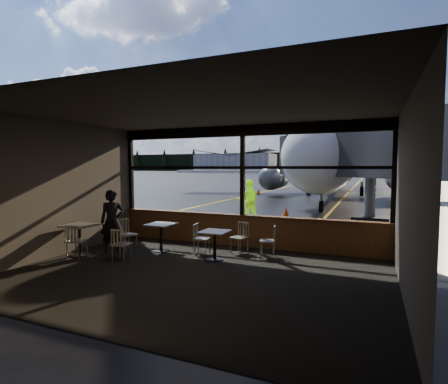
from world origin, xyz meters
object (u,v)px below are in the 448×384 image
Objects in this scene: jet_bridge at (376,169)px; cone_wing at (259,191)px; cafe_table_near at (215,246)px; airliner at (335,133)px; cone_nose at (286,212)px; chair_mid_w at (127,235)px; chair_mid_s at (122,245)px; chair_near_n at (239,238)px; cafe_table_mid at (161,238)px; ground_crew at (249,201)px; cafe_table_left at (80,240)px; chair_near_e at (267,241)px; passenger at (112,221)px; chair_near_w at (202,239)px; chair_left_s at (77,241)px.

cone_wing is (-9.27, 14.28, -2.03)m from jet_bridge.
airliner is at bearing 88.20° from cafe_table_near.
cafe_table_near reaches higher than cone_nose.
chair_mid_s is at bearing 47.14° from chair_mid_w.
chair_near_n is at bearing -86.82° from cone_nose.
chair_near_n is 21.44m from cone_wing.
chair_mid_w reaches higher than cafe_table_mid.
chair_mid_s is 0.92× the size of chair_mid_w.
cafe_table_left is at bearing 47.30° from ground_crew.
chair_mid_s is (-3.19, -1.77, 0.00)m from chair_near_e.
jet_bridge reaches higher than cone_wing.
cafe_table_near is 2.62m from chair_mid_w.
ground_crew is (0.49, 5.92, 0.51)m from cafe_table_mid.
chair_near_e is (4.54, 1.79, -0.00)m from cafe_table_left.
cone_wing is (-2.69, 21.86, -0.62)m from passenger.
chair_mid_s reaches higher than chair_near_w.
chair_mid_s is 0.46× the size of ground_crew.
chair_left_s reaches higher than chair_mid_s.
chair_near_n is at bearing 26.69° from cafe_table_left.
cafe_table_mid is at bearing 68.08° from chair_mid_s.
jet_bridge reaches higher than chair_near_e.
chair_near_e is at bearing 35.68° from cafe_table_near.
cafe_table_mid is at bearing -101.85° from cone_nose.
chair_mid_w is (-3.73, -0.88, 0.04)m from chair_near_e.
ground_crew reaches higher than cone_wing.
airliner is 3.24× the size of jet_bridge.
chair_left_s is 7.66m from ground_crew.
chair_near_e reaches higher than cafe_table_mid.
cone_nose is at bearing 69.85° from cafe_table_left.
jet_bridge is at bearing -80.91° from airliner.
airliner reaches higher than chair_mid_s.
passenger is (-0.81, 0.62, 0.44)m from chair_mid_s.
ground_crew is (1.64, 6.53, 0.04)m from passenger.
chair_left_s is at bearing -59.44° from cafe_table_left.
chair_near_e is 0.93× the size of chair_left_s.
cone_nose is (1.65, 7.85, -0.15)m from cafe_table_mid.
cafe_table_mid is 0.93× the size of cafe_table_left.
chair_left_s reaches higher than cafe_table_near.
jet_bridge is at bearing 49.08° from cafe_table_left.
airliner is 43.69× the size of cafe_table_mid.
chair_near_w is 0.98× the size of chair_mid_s.
cafe_table_near is 0.84× the size of chair_left_s.
jet_bridge is at bearing -57.01° from cone_wing.
cafe_table_left reaches higher than cone_wing.
chair_mid_s is 7.21m from ground_crew.
cone_wing is (-3.84, 21.26, -0.15)m from cafe_table_mid.
chair_mid_w is at bearing -100.87° from airliner.
chair_left_s is 0.51× the size of passenger.
cafe_table_near is 0.82× the size of chair_mid_w.
chair_near_e is 5.89m from ground_crew.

